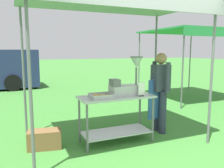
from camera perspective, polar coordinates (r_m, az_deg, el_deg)
name	(u,v)px	position (r m, az deg, el deg)	size (l,w,h in m)	color
ground_plane	(70,94)	(8.95, -10.39, -2.52)	(70.00, 70.00, 0.00)	#3D7F33
stall_canopy	(114,6)	(4.21, 0.57, 18.60)	(3.18, 1.93, 2.51)	slate
donut_cart	(116,110)	(4.18, 1.09, -6.33)	(1.35, 0.57, 0.85)	#B7B7BC
donut_tray	(101,96)	(3.96, -2.74, -3.07)	(0.38, 0.31, 0.07)	#B7B7BC
donut_fryer	(127,83)	(4.18, 3.75, 0.28)	(0.61, 0.28, 0.70)	#B7B7BC
menu_sign	(141,90)	(4.12, 7.29, -1.56)	(0.13, 0.05, 0.24)	black
vendor	(160,88)	(4.72, 11.78, -1.08)	(0.45, 0.53, 1.61)	#2D3347
supply_crate	(45,139)	(4.20, -16.28, -12.95)	(0.60, 0.38, 0.32)	brown
neighbour_tent	(190,33)	(8.47, 18.60, 11.89)	(2.64, 2.64, 2.34)	slate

